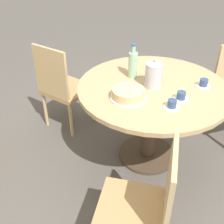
{
  "coord_description": "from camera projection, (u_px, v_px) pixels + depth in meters",
  "views": [
    {
      "loc": [
        -1.91,
        0.7,
        1.87
      ],
      "look_at": [
        0.0,
        0.34,
        0.55
      ],
      "focal_mm": 45.0,
      "sensor_mm": 36.0,
      "label": 1
    }
  ],
  "objects": [
    {
      "name": "cup_c",
      "position": [
        204.0,
        84.0,
        2.27
      ],
      "size": [
        0.12,
        0.12,
        0.07
      ],
      "color": "white",
      "rests_on": "dining_table"
    },
    {
      "name": "cup_b",
      "position": [
        181.0,
        97.0,
        2.1
      ],
      "size": [
        0.12,
        0.12,
        0.07
      ],
      "color": "white",
      "rests_on": "dining_table"
    },
    {
      "name": "coffee_pot",
      "position": [
        154.0,
        74.0,
        2.22
      ],
      "size": [
        0.14,
        0.14,
        0.24
      ],
      "color": "silver",
      "rests_on": "dining_table"
    },
    {
      "name": "dining_table",
      "position": [
        152.0,
        102.0,
        2.37
      ],
      "size": [
        1.24,
        1.24,
        0.76
      ],
      "color": "#473828",
      "rests_on": "ground_plane"
    },
    {
      "name": "chair_c",
      "position": [
        62.0,
        86.0,
        2.83
      ],
      "size": [
        0.59,
        0.59,
        0.94
      ],
      "rotation": [
        0.0,
        0.0,
        7.08
      ],
      "color": "tan",
      "rests_on": "ground_plane"
    },
    {
      "name": "ground_plane",
      "position": [
        147.0,
        155.0,
        2.71
      ],
      "size": [
        14.0,
        14.0,
        0.0
      ],
      "primitive_type": "plane",
      "color": "#56514C"
    },
    {
      "name": "water_bottle",
      "position": [
        133.0,
        64.0,
        2.35
      ],
      "size": [
        0.08,
        0.08,
        0.29
      ],
      "color": "#99C6A3",
      "rests_on": "dining_table"
    },
    {
      "name": "chair_a",
      "position": [
        144.0,
        206.0,
        1.65
      ],
      "size": [
        0.55,
        0.55,
        0.94
      ],
      "rotation": [
        0.0,
        0.0,
        2.73
      ],
      "color": "tan",
      "rests_on": "ground_plane"
    },
    {
      "name": "cake_main",
      "position": [
        128.0,
        94.0,
        2.1
      ],
      "size": [
        0.28,
        0.28,
        0.08
      ],
      "color": "white",
      "rests_on": "dining_table"
    },
    {
      "name": "cup_a",
      "position": [
        172.0,
        105.0,
        2.0
      ],
      "size": [
        0.12,
        0.12,
        0.07
      ],
      "color": "white",
      "rests_on": "dining_table"
    }
  ]
}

